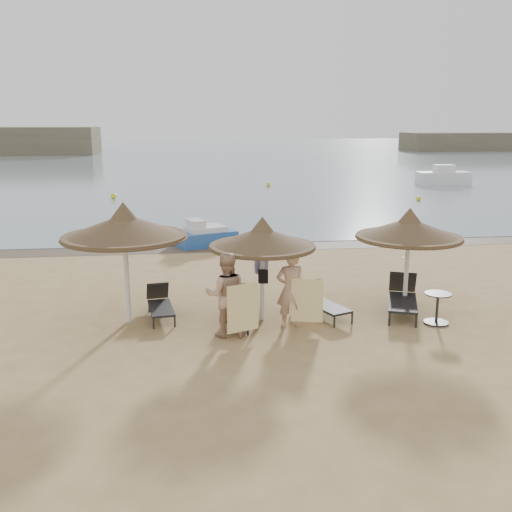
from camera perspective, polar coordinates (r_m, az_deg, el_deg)
The scene contains 22 objects.
ground at distance 13.49m, azimuth 2.36°, elevation -7.65°, with size 160.00×160.00×0.00m, color tan.
sea at distance 92.57m, azimuth -6.02°, elevation 10.26°, with size 200.00×140.00×0.03m, color slate.
wet_sand_strip at distance 22.44m, azimuth -1.62°, elevation 0.91°, with size 200.00×1.60×0.01m, color brown.
far_shore at distance 93.14m, azimuth -21.96°, elevation 11.20°, with size 150.00×54.80×12.00m.
palapa_left at distance 13.92m, azimuth -13.05°, elevation 2.82°, with size 3.01×3.01×2.98m.
palapa_center at distance 13.79m, azimuth 0.64°, elevation 1.79°, with size 2.62×2.62×2.60m.
palapa_right at distance 15.06m, azimuth 15.06°, elevation 2.62°, with size 2.72×2.72×2.70m.
lounger_far_left at distance 14.68m, azimuth -9.58°, elevation -4.67°, with size 0.78×1.74×0.75m.
lounger_near_left at distance 14.15m, azimuth -1.48°, elevation -5.03°, with size 1.01×1.94×0.83m.
lounger_near_right at distance 14.68m, azimuth 6.44°, elevation -4.48°, with size 1.21×1.87×0.80m.
lounger_far_right at distance 15.22m, azimuth 14.45°, elevation -3.94°, with size 1.37×2.19×0.93m.
side_table at distance 14.63m, azimuth 17.65°, elevation -5.09°, with size 0.64×0.64×0.77m.
person_left at distance 12.96m, azimuth -3.03°, elevation -3.23°, with size 1.05×0.68×2.28m, color tan.
person_right at distance 13.51m, azimuth 3.48°, elevation -2.71°, with size 1.01×0.66×2.20m, color tan.
towel_left at distance 12.77m, azimuth -1.31°, elevation -5.21°, with size 0.74×0.32×1.11m.
towel_right at distance 13.45m, azimuth 5.13°, elevation -4.48°, with size 0.73×0.20×1.05m.
bag_patterned at distance 14.12m, azimuth 0.53°, elevation -0.90°, with size 0.34×0.19×0.41m.
bag_dark at distance 13.85m, azimuth 0.72°, elevation -2.06°, with size 0.25×0.12×0.34m.
pedal_boat at distance 22.81m, azimuth -5.14°, elevation 2.07°, with size 2.62×2.06×1.07m.
buoy_left at distance 37.58m, azimuth -14.05°, elevation 5.83°, with size 0.38×0.38×0.38m, color yellow.
buoy_mid at distance 43.53m, azimuth 1.25°, elevation 7.16°, with size 0.32×0.32×0.32m, color yellow.
buoy_right at distance 36.95m, azimuth 15.94°, elevation 5.55°, with size 0.31×0.31×0.31m, color yellow.
Camera 1 is at (-2.14, -12.42, 4.82)m, focal length 40.00 mm.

